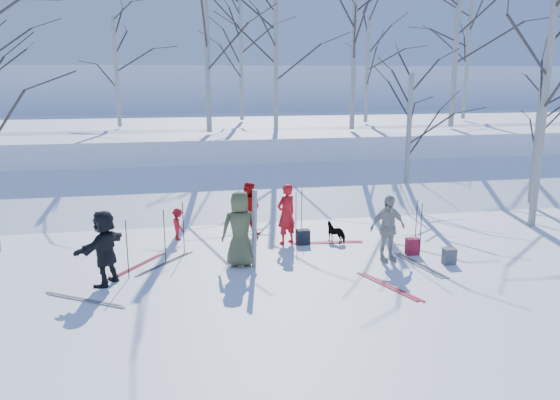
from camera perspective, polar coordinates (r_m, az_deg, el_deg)
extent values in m
plane|color=white|center=(12.92, 1.26, -7.10)|extent=(120.00, 120.00, 0.00)
cube|color=white|center=(19.51, -3.03, 0.27)|extent=(70.00, 9.49, 4.12)
cube|color=white|center=(29.18, -5.75, 6.14)|extent=(70.00, 18.00, 2.20)
cube|color=white|center=(49.99, -8.00, 10.05)|extent=(90.00, 30.00, 6.00)
imported|color=#4D5332|center=(12.83, -4.17, -3.02)|extent=(0.91, 0.61, 1.81)
imported|color=red|center=(14.50, 0.66, -1.47)|extent=(0.71, 0.63, 1.63)
imported|color=red|center=(15.43, -3.32, -0.86)|extent=(0.92, 0.89, 1.50)
imported|color=red|center=(15.18, -10.61, -2.51)|extent=(0.50, 0.65, 0.88)
imported|color=beige|center=(13.46, 11.19, -2.89)|extent=(1.01, 0.57, 1.63)
imported|color=black|center=(12.29, -17.84, -4.76)|extent=(1.19, 1.56, 1.65)
imported|color=black|center=(14.87, 5.91, -3.36)|extent=(0.65, 0.68, 0.54)
cube|color=silver|center=(12.66, -2.79, -3.02)|extent=(0.09, 0.16, 1.90)
cube|color=silver|center=(12.62, -2.61, -3.07)|extent=(0.09, 0.23, 1.89)
cylinder|color=black|center=(14.86, 1.68, -1.71)|extent=(0.02, 0.02, 1.34)
cylinder|color=black|center=(12.35, -17.95, -5.43)|extent=(0.02, 0.02, 1.34)
cylinder|color=black|center=(13.99, -10.06, -2.84)|extent=(0.02, 0.02, 1.34)
cylinder|color=black|center=(14.02, 14.50, -3.03)|extent=(0.02, 0.02, 1.34)
cylinder|color=black|center=(12.53, -15.68, -5.01)|extent=(0.02, 0.02, 1.34)
cylinder|color=black|center=(13.27, -11.97, -3.79)|extent=(0.02, 0.02, 1.34)
cylinder|color=black|center=(14.37, 14.03, -2.61)|extent=(0.02, 0.02, 1.34)
cylinder|color=black|center=(12.48, -18.06, -5.24)|extent=(0.02, 0.02, 1.34)
cylinder|color=black|center=(15.29, 2.28, -1.29)|extent=(0.02, 0.02, 1.34)
cube|color=maroon|center=(14.18, 13.67, -4.73)|extent=(0.32, 0.22, 0.42)
cube|color=#505257|center=(13.73, 17.27, -5.64)|extent=(0.30, 0.20, 0.38)
cube|color=black|center=(14.62, 2.44, -3.88)|extent=(0.34, 0.24, 0.40)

